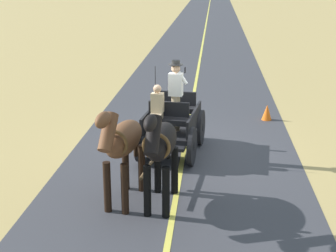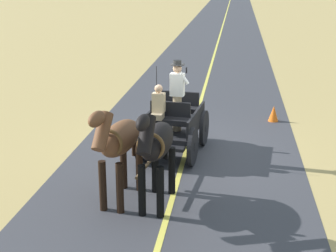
# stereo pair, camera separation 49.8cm
# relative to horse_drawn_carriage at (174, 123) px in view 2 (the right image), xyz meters

# --- Properties ---
(ground_plane) EXTENTS (200.00, 200.00, 0.00)m
(ground_plane) POSITION_rel_horse_drawn_carriage_xyz_m (-0.31, -0.36, -0.82)
(ground_plane) COLOR tan
(road_surface) EXTENTS (5.92, 160.00, 0.01)m
(road_surface) POSITION_rel_horse_drawn_carriage_xyz_m (-0.31, -0.36, -0.81)
(road_surface) COLOR #38383D
(road_surface) RESTS_ON ground
(road_centre_stripe) EXTENTS (0.12, 160.00, 0.00)m
(road_centre_stripe) POSITION_rel_horse_drawn_carriage_xyz_m (-0.31, -0.36, -0.81)
(road_centre_stripe) COLOR #DBCC4C
(road_centre_stripe) RESTS_ON road_surface
(horse_drawn_carriage) EXTENTS (1.68, 4.52, 2.50)m
(horse_drawn_carriage) POSITION_rel_horse_drawn_carriage_xyz_m (0.00, 0.00, 0.00)
(horse_drawn_carriage) COLOR black
(horse_drawn_carriage) RESTS_ON ground
(horse_near_side) EXTENTS (0.68, 2.14, 2.21)m
(horse_near_side) POSITION_rel_horse_drawn_carriage_xyz_m (-0.04, 3.05, 0.51)
(horse_near_side) COLOR black
(horse_near_side) RESTS_ON ground
(horse_off_side) EXTENTS (0.80, 2.15, 2.21)m
(horse_off_side) POSITION_rel_horse_drawn_carriage_xyz_m (0.74, 2.96, 0.51)
(horse_off_side) COLOR brown
(horse_off_side) RESTS_ON ground
(traffic_cone) EXTENTS (0.32, 0.32, 0.50)m
(traffic_cone) POSITION_rel_horse_drawn_carriage_xyz_m (-2.77, -3.25, -0.57)
(traffic_cone) COLOR orange
(traffic_cone) RESTS_ON ground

